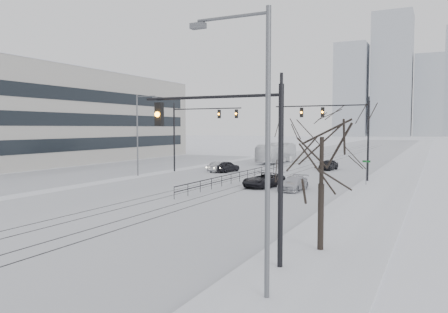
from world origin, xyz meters
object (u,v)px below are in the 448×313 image
at_px(sedan_sb_outer, 220,167).
at_px(box_truck, 277,153).
at_px(bare_tree, 322,149).
at_px(sedan_nb_front, 264,180).
at_px(traffic_mast_near, 241,149).
at_px(sedan_nb_far, 328,165).
at_px(sedan_nb_right, 293,184).
at_px(sedan_sb_inner, 226,166).

xyz_separation_m(sedan_sb_outer, box_truck, (1.58, 15.96, 0.87)).
bearing_deg(bare_tree, sedan_nb_front, 117.73).
xyz_separation_m(traffic_mast_near, sedan_nb_far, (-5.54, 39.83, -3.90)).
bearing_deg(traffic_mast_near, box_truck, 107.68).
bearing_deg(traffic_mast_near, sedan_nb_right, 101.51).
bearing_deg(sedan_nb_far, sedan_sb_outer, -136.57).
bearing_deg(box_truck, sedan_nb_far, 143.50).
xyz_separation_m(bare_tree, sedan_nb_front, (-9.63, 18.31, -3.83)).
bearing_deg(sedan_nb_far, traffic_mast_near, -74.98).
xyz_separation_m(traffic_mast_near, sedan_nb_right, (-4.17, 20.46, -3.95)).
relative_size(sedan_sb_inner, sedan_nb_front, 0.85).
bearing_deg(bare_tree, box_truck, 111.52).
xyz_separation_m(bare_tree, sedan_nb_far, (-7.95, 36.82, -3.83)).
distance_m(sedan_nb_right, sedan_nb_far, 19.41).
xyz_separation_m(sedan_nb_far, box_truck, (-9.61, 7.73, 0.84)).
distance_m(traffic_mast_near, sedan_nb_right, 21.25).
height_order(sedan_nb_front, sedan_nb_right, sedan_nb_front).
xyz_separation_m(traffic_mast_near, sedan_nb_front, (-7.21, 21.31, -3.90)).
distance_m(traffic_mast_near, sedan_sb_outer, 35.97).
bearing_deg(box_truck, sedan_nb_front, 109.13).
height_order(traffic_mast_near, sedan_nb_far, traffic_mast_near).
relative_size(sedan_nb_front, sedan_nb_far, 1.22).
relative_size(sedan_sb_inner, sedan_nb_right, 0.95).
bearing_deg(sedan_nb_right, sedan_nb_far, 96.18).
bearing_deg(sedan_nb_front, sedan_sb_inner, 141.58).
bearing_deg(bare_tree, sedan_sb_outer, 123.80).
relative_size(traffic_mast_near, sedan_nb_far, 1.80).
height_order(sedan_nb_front, sedan_nb_far, sedan_nb_far).
height_order(bare_tree, sedan_nb_right, bare_tree).
relative_size(bare_tree, box_truck, 0.57).
bearing_deg(sedan_sb_inner, sedan_nb_right, 144.82).
bearing_deg(sedan_nb_far, box_truck, 148.31).
distance_m(sedan_sb_outer, sedan_nb_far, 13.89).
height_order(sedan_sb_inner, box_truck, box_truck).
bearing_deg(sedan_nb_right, traffic_mast_near, -76.37).
distance_m(bare_tree, sedan_nb_right, 19.06).
height_order(sedan_sb_outer, box_truck, box_truck).
distance_m(traffic_mast_near, sedan_nb_far, 40.40).
relative_size(traffic_mast_near, bare_tree, 1.15).
bearing_deg(box_truck, traffic_mast_near, 109.97).
bearing_deg(sedan_sb_outer, sedan_nb_far, -135.38).
relative_size(traffic_mast_near, sedan_sb_outer, 1.84).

